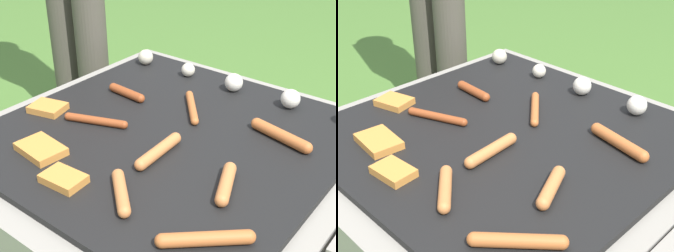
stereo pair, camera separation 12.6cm
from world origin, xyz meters
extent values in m
plane|color=#47702D|center=(0.00, 0.00, 0.00)|extent=(14.00, 14.00, 0.00)
cube|color=gray|center=(0.00, 0.00, 0.20)|extent=(1.00, 1.00, 0.39)
cube|color=black|center=(0.00, 0.00, 0.40)|extent=(0.88, 0.88, 0.02)
cylinder|color=#4C473D|center=(-0.83, 0.36, 0.44)|extent=(0.13, 0.13, 0.88)
cylinder|color=#4C473D|center=(-0.67, 0.36, 0.44)|extent=(0.13, 0.13, 0.88)
cylinder|color=#93421E|center=(-0.19, -0.09, 0.42)|extent=(0.17, 0.08, 0.02)
sphere|color=#93421E|center=(-0.27, -0.12, 0.42)|extent=(0.02, 0.02, 0.02)
sphere|color=#93421E|center=(-0.11, -0.06, 0.42)|extent=(0.02, 0.02, 0.02)
cylinder|color=#B7602D|center=(0.26, 0.15, 0.43)|extent=(0.17, 0.07, 0.03)
sphere|color=#B7602D|center=(0.18, 0.17, 0.43)|extent=(0.03, 0.03, 0.03)
sphere|color=#B7602D|center=(0.34, 0.13, 0.43)|extent=(0.03, 0.03, 0.03)
cylinder|color=#C6753D|center=(0.26, -0.12, 0.43)|extent=(0.08, 0.12, 0.03)
sphere|color=#C6753D|center=(0.28, -0.17, 0.43)|extent=(0.03, 0.03, 0.03)
sphere|color=#C6753D|center=(0.23, -0.06, 0.43)|extent=(0.03, 0.03, 0.03)
cylinder|color=#B7602D|center=(-0.02, 0.14, 0.42)|extent=(0.13, 0.15, 0.02)
sphere|color=#B7602D|center=(0.03, 0.08, 0.42)|extent=(0.02, 0.02, 0.02)
sphere|color=#B7602D|center=(-0.08, 0.21, 0.42)|extent=(0.02, 0.02, 0.02)
cylinder|color=#C6753D|center=(0.09, -0.29, 0.42)|extent=(0.12, 0.11, 0.03)
sphere|color=#C6753D|center=(0.04, -0.24, 0.42)|extent=(0.03, 0.03, 0.03)
sphere|color=#C6753D|center=(0.14, -0.33, 0.42)|extent=(0.03, 0.03, 0.03)
cylinder|color=#93421E|center=(-0.24, 0.10, 0.42)|extent=(0.12, 0.03, 0.03)
sphere|color=#93421E|center=(-0.30, 0.10, 0.42)|extent=(0.03, 0.03, 0.03)
sphere|color=#93421E|center=(-0.18, 0.09, 0.42)|extent=(0.03, 0.03, 0.03)
cylinder|color=#B7602D|center=(0.32, -0.29, 0.42)|extent=(0.14, 0.13, 0.03)
sphere|color=#B7602D|center=(0.26, -0.35, 0.42)|extent=(0.03, 0.03, 0.03)
sphere|color=#B7602D|center=(0.38, -0.24, 0.42)|extent=(0.03, 0.03, 0.03)
cylinder|color=#C6753D|center=(0.05, -0.11, 0.43)|extent=(0.04, 0.15, 0.03)
sphere|color=#C6753D|center=(0.06, -0.18, 0.43)|extent=(0.03, 0.03, 0.03)
sphere|color=#C6753D|center=(0.05, -0.03, 0.43)|extent=(0.03, 0.03, 0.03)
cube|color=#D18438|center=(-0.05, -0.33, 0.42)|extent=(0.10, 0.08, 0.02)
cube|color=#D18438|center=(-0.19, -0.28, 0.42)|extent=(0.13, 0.10, 0.02)
cube|color=#D18438|center=(-0.36, -0.12, 0.42)|extent=(0.11, 0.10, 0.02)
sphere|color=beige|center=(-0.37, 0.34, 0.44)|extent=(0.05, 0.05, 0.05)
sphere|color=beige|center=(-0.18, 0.34, 0.43)|extent=(0.05, 0.05, 0.05)
sphere|color=silver|center=(0.00, 0.34, 0.44)|extent=(0.06, 0.06, 0.06)
sphere|color=silver|center=(0.19, 0.34, 0.44)|extent=(0.06, 0.06, 0.06)
camera|label=1|loc=(0.68, -0.86, 1.05)|focal=50.00mm
camera|label=2|loc=(0.77, -0.78, 1.05)|focal=50.00mm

